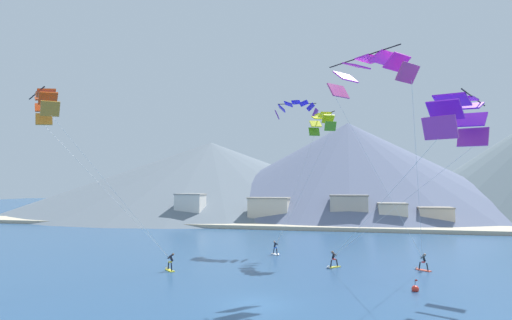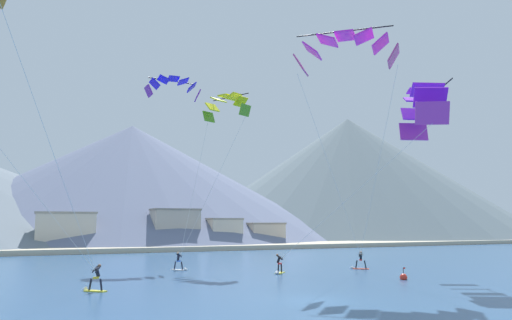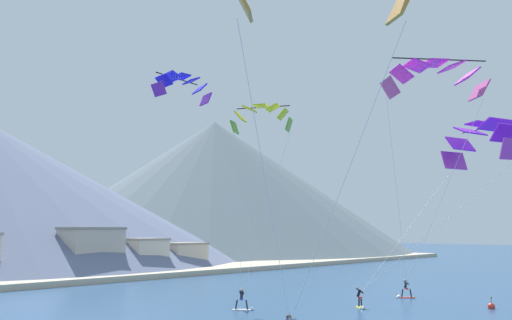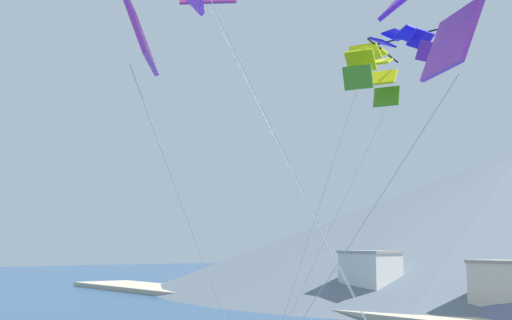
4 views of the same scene
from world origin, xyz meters
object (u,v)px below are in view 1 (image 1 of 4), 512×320
Objects in this scene: kitesurfer_near_trail at (276,251)px; parafoil_kite_far_left at (370,70)px; parafoil_kite_near_lead at (458,115)px; parafoil_kite_distant_high_outer at (296,107)px; kitesurfer_near_lead at (332,263)px; race_marker_buoy at (415,289)px; parafoil_kite_mid_center at (46,104)px; parafoil_kite_near_trail at (322,122)px; kitesurfer_far_left at (422,265)px; kitesurfer_mid_center at (170,265)px.

kitesurfer_near_trail is 23.53m from parafoil_kite_far_left.
parafoil_kite_near_lead is 2.24× the size of parafoil_kite_distant_high_outer.
kitesurfer_near_lead is 1.66× the size of race_marker_buoy.
parafoil_kite_mid_center is at bearing -163.77° from parafoil_kite_far_left.
parafoil_kite_mid_center reaches higher than kitesurfer_near_trail.
parafoil_kite_near_trail is at bearing -57.64° from parafoil_kite_distant_high_outer.
parafoil_kite_distant_high_outer is (1.36, 9.21, 18.93)m from kitesurfer_near_trail.
kitesurfer_mid_center is at bearing -166.86° from kitesurfer_far_left.
parafoil_kite_near_lead is 13.82× the size of race_marker_buoy.
kitesurfer_near_trail is 13.83m from kitesurfer_mid_center.
parafoil_kite_near_lead is at bearing 20.62° from race_marker_buoy.
race_marker_buoy is (8.07, -16.61, -16.04)m from parafoil_kite_near_trail.
parafoil_kite_distant_high_outer reaches higher than parafoil_kite_near_lead.
kitesurfer_near_trail is 25.07m from parafoil_kite_near_lead.
race_marker_buoy is (6.62, -7.64, -0.32)m from kitesurfer_near_lead.
parafoil_kite_mid_center is at bearing -130.67° from kitesurfer_near_trail.
parafoil_kite_near_trail is 15.61× the size of race_marker_buoy.
parafoil_kite_far_left is (-4.83, -5.79, 17.91)m from kitesurfer_far_left.
parafoil_kite_mid_center is 2.34× the size of parafoil_kite_distant_high_outer.
race_marker_buoy is at bearing -64.08° from parafoil_kite_near_trail.
parafoil_kite_distant_high_outer is (-5.41, 15.23, 18.92)m from kitesurfer_near_lead.
parafoil_kite_far_left is (18.99, -0.23, 17.88)m from kitesurfer_mid_center.
kitesurfer_near_lead reaches higher than race_marker_buoy.
kitesurfer_near_trail is 16.18m from kitesurfer_far_left.
kitesurfer_mid_center is 0.11× the size of parafoil_kite_near_trail.
parafoil_kite_far_left is (5.13, -14.06, 2.20)m from parafoil_kite_near_trail.
kitesurfer_mid_center is 0.12× the size of parafoil_kite_near_lead.
kitesurfer_far_left is 0.12× the size of parafoil_kite_near_lead.
parafoil_kite_distant_high_outer is 32.22m from race_marker_buoy.
parafoil_kite_near_trail is at bearing 110.03° from parafoil_kite_far_left.
parafoil_kite_near_lead is at bearing -53.40° from parafoil_kite_distant_high_outer.
parafoil_kite_distant_high_outer is at bearing 63.75° from kitesurfer_mid_center.
parafoil_kite_mid_center reaches higher than kitesurfer_far_left.
parafoil_kite_distant_high_outer is at bearing 109.57° from kitesurfer_near_lead.
parafoil_kite_distant_high_outer is (17.57, 28.07, 4.35)m from parafoil_kite_mid_center.
parafoil_kite_near_lead is 0.89× the size of parafoil_kite_near_trail.
kitesurfer_mid_center is at bearing 46.18° from parafoil_kite_mid_center.
kitesurfer_far_left is at bearing 106.04° from parafoil_kite_near_lead.
parafoil_kite_near_trail is (-1.45, 8.97, 15.72)m from kitesurfer_near_lead.
parafoil_kite_distant_high_outer is (-15.90, 21.41, 5.46)m from parafoil_kite_near_lead.
parafoil_kite_far_left is at bearing -54.13° from kitesurfer_near_lead.
parafoil_kite_near_trail reaches higher than race_marker_buoy.
parafoil_kite_near_lead is at bearing -2.95° from kitesurfer_mid_center.
parafoil_kite_far_left reaches higher than parafoil_kite_near_trail.
race_marker_buoy is at bearing -159.38° from parafoil_kite_near_lead.
parafoil_kite_mid_center is (-21.53, -21.82, -1.15)m from parafoil_kite_near_trail.
parafoil_kite_near_lead is at bearing -73.96° from kitesurfer_far_left.
kitesurfer_far_left reaches higher than race_marker_buoy.
kitesurfer_near_lead reaches higher than kitesurfer_far_left.
kitesurfer_near_lead is 0.98× the size of kitesurfer_mid_center.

